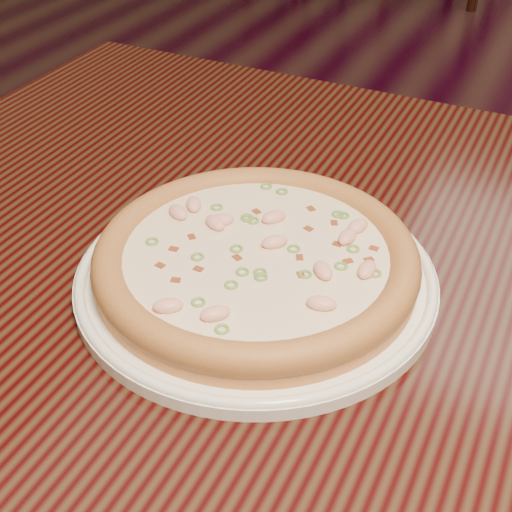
% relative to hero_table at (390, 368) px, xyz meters
% --- Properties ---
extents(hero_table, '(1.20, 0.80, 0.75)m').
position_rel_hero_table_xyz_m(hero_table, '(0.00, 0.00, 0.00)').
color(hero_table, black).
rests_on(hero_table, ground).
extents(plate, '(0.32, 0.32, 0.02)m').
position_rel_hero_table_xyz_m(plate, '(-0.12, -0.05, 0.11)').
color(plate, white).
rests_on(plate, hero_table).
extents(pizza, '(0.28, 0.28, 0.03)m').
position_rel_hero_table_xyz_m(pizza, '(-0.12, -0.05, 0.13)').
color(pizza, '#D08042').
rests_on(pizza, plate).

